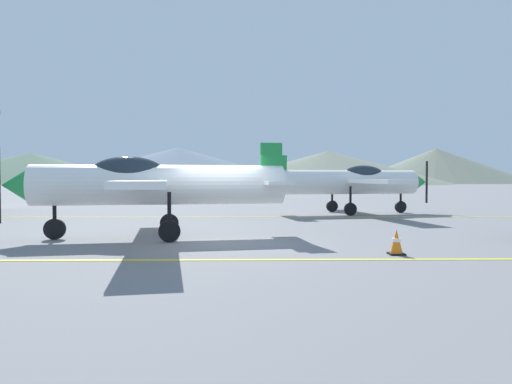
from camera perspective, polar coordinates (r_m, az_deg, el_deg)
name	(u,v)px	position (r m, az deg, el deg)	size (l,w,h in m)	color
ground_plane	(221,239)	(13.67, -4.36, -5.79)	(400.00, 400.00, 0.00)	slate
apron_line_near	(211,260)	(10.23, -5.56, -8.31)	(80.00, 0.16, 0.01)	yellow
apron_line_far	(231,217)	(21.26, -3.09, -3.09)	(80.00, 0.16, 0.01)	yellow
airplane_near	(151,183)	(14.29, -12.80, 1.05)	(8.45, 9.67, 2.89)	white
airplane_mid	(351,181)	(23.80, 11.59, 1.30)	(8.45, 9.66, 2.89)	white
traffic_cone_front	(396,242)	(11.35, 16.86, -5.93)	(0.36, 0.36, 0.59)	black
hill_left	(31,168)	(180.58, -25.94, 2.67)	(80.51, 80.51, 10.70)	#4C6651
hill_centerleft	(178,166)	(140.12, -9.58, 3.19)	(79.08, 79.08, 10.89)	slate
hill_centerright	(327,167)	(149.57, 8.75, 3.00)	(75.86, 75.86, 10.40)	slate
hill_right	(436,166)	(183.30, 21.23, 3.03)	(64.71, 64.71, 12.75)	slate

